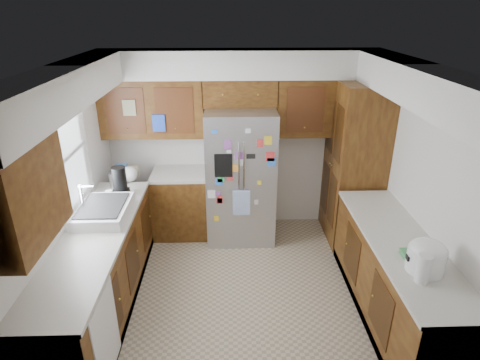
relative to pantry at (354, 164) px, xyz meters
name	(u,v)px	position (x,y,z in m)	size (l,w,h in m)	color
floor	(244,289)	(-1.50, -1.15, -1.07)	(3.60, 3.60, 0.00)	tan
room_shell	(233,127)	(-1.61, -0.79, 0.75)	(3.64, 3.24, 2.52)	silver
left_counter_run	(121,258)	(-2.86, -1.12, -0.65)	(1.36, 3.20, 0.92)	#3D1C0B
right_counter_run	(394,282)	(0.00, -1.62, -0.65)	(0.63, 2.25, 0.92)	#3D1C0B
pantry	(354,164)	(0.00, 0.00, 0.00)	(0.60, 0.90, 2.15)	#3D1C0B
fridge	(240,176)	(-1.50, 0.05, -0.17)	(0.90, 0.79, 1.80)	#A6A6AB
bridge_cabinet	(240,92)	(-1.50, 0.28, 0.90)	(0.96, 0.34, 0.35)	#3D1C0B
fridge_top_items	(233,68)	(-1.59, 0.26, 1.20)	(0.72, 0.36, 0.27)	#12329C
sink_assembly	(103,211)	(-3.00, -1.05, -0.09)	(0.52, 0.70, 0.37)	white
left_counter_clutter	(123,178)	(-2.96, -0.32, -0.02)	(0.30, 0.76, 0.38)	black
rice_cooker	(427,256)	(0.00, -2.10, -0.01)	(0.33, 0.32, 0.28)	white
paper_towel	(424,269)	(-0.09, -2.25, -0.03)	(0.11, 0.11, 0.25)	white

